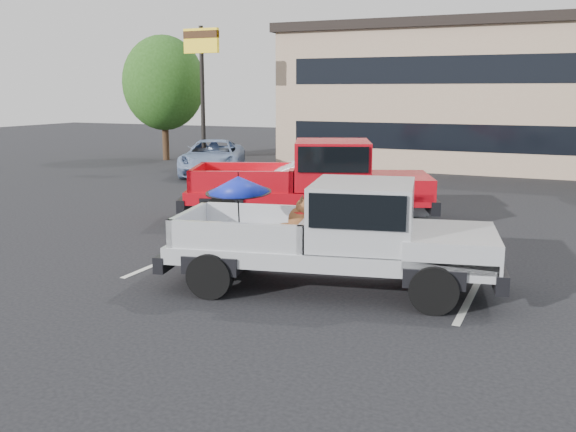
{
  "coord_description": "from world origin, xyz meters",
  "views": [
    {
      "loc": [
        4.33,
        -9.62,
        3.38
      ],
      "look_at": [
        0.06,
        0.09,
        1.3
      ],
      "focal_mm": 40.0,
      "sensor_mm": 36.0,
      "label": 1
    }
  ],
  "objects_px": {
    "tree_left": "(164,83)",
    "red_pickup": "(325,178)",
    "motel_sign": "(202,59)",
    "silver_pickup": "(348,230)",
    "silver_sedan": "(338,189)",
    "blue_suv": "(213,157)"
  },
  "relations": [
    {
      "from": "blue_suv",
      "to": "tree_left",
      "type": "bearing_deg",
      "value": 117.78
    },
    {
      "from": "red_pickup",
      "to": "blue_suv",
      "type": "xyz_separation_m",
      "value": [
        -7.59,
        7.27,
        -0.46
      ]
    },
    {
      "from": "silver_pickup",
      "to": "silver_sedan",
      "type": "height_order",
      "value": "silver_pickup"
    },
    {
      "from": "motel_sign",
      "to": "blue_suv",
      "type": "xyz_separation_m",
      "value": [
        1.0,
        -0.97,
        -3.95
      ]
    },
    {
      "from": "motel_sign",
      "to": "silver_sedan",
      "type": "height_order",
      "value": "motel_sign"
    },
    {
      "from": "silver_pickup",
      "to": "blue_suv",
      "type": "relative_size",
      "value": 1.18
    },
    {
      "from": "motel_sign",
      "to": "silver_sedan",
      "type": "relative_size",
      "value": 1.27
    },
    {
      "from": "tree_left",
      "to": "red_pickup",
      "type": "relative_size",
      "value": 0.88
    },
    {
      "from": "silver_pickup",
      "to": "red_pickup",
      "type": "bearing_deg",
      "value": 102.83
    },
    {
      "from": "silver_sedan",
      "to": "motel_sign",
      "type": "bearing_deg",
      "value": 27.77
    },
    {
      "from": "tree_left",
      "to": "silver_sedan",
      "type": "height_order",
      "value": "tree_left"
    },
    {
      "from": "motel_sign",
      "to": "blue_suv",
      "type": "height_order",
      "value": "motel_sign"
    },
    {
      "from": "motel_sign",
      "to": "tree_left",
      "type": "xyz_separation_m",
      "value": [
        -4.0,
        3.0,
        -0.92
      ]
    },
    {
      "from": "red_pickup",
      "to": "silver_sedan",
      "type": "bearing_deg",
      "value": 59.65
    },
    {
      "from": "motel_sign",
      "to": "tree_left",
      "type": "relative_size",
      "value": 1.0
    },
    {
      "from": "motel_sign",
      "to": "silver_pickup",
      "type": "height_order",
      "value": "motel_sign"
    },
    {
      "from": "motel_sign",
      "to": "tree_left",
      "type": "distance_m",
      "value": 5.08
    },
    {
      "from": "tree_left",
      "to": "silver_sedan",
      "type": "bearing_deg",
      "value": -39.56
    },
    {
      "from": "silver_pickup",
      "to": "blue_suv",
      "type": "distance_m",
      "value": 16.03
    },
    {
      "from": "tree_left",
      "to": "red_pickup",
      "type": "height_order",
      "value": "tree_left"
    },
    {
      "from": "motel_sign",
      "to": "silver_pickup",
      "type": "xyz_separation_m",
      "value": [
        10.99,
        -13.5,
        -3.6
      ]
    },
    {
      "from": "tree_left",
      "to": "red_pickup",
      "type": "bearing_deg",
      "value": -41.74
    }
  ]
}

